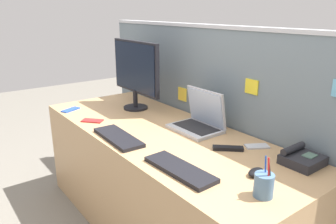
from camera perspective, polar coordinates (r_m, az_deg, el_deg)
The scene contains 13 objects.
desk at distance 2.28m, azimuth -1.02°, elevation -11.99°, with size 2.06×0.79×0.74m, color tan.
cubicle_divider at distance 2.40m, azimuth 7.33°, elevation -1.94°, with size 2.47×0.08×1.39m.
desktop_monitor at distance 2.55m, azimuth -5.67°, elevation 7.23°, with size 0.58×0.19×0.53m.
laptop at distance 2.15m, azimuth 5.52°, elevation -1.24°, with size 0.33×0.24×0.26m.
desk_phone at distance 1.81m, azimuth 22.12°, elevation -7.48°, with size 0.17×0.19×0.08m.
keyboard_main at distance 1.62m, azimuth 2.05°, elevation -9.86°, with size 0.41×0.13×0.02m, color black.
keyboard_spare at distance 2.02m, azimuth -8.62°, elevation -4.36°, with size 0.41×0.14×0.02m, color black.
computer_mouse_right_hand at distance 1.64m, azimuth 15.03°, elevation -10.03°, with size 0.06×0.10×0.03m, color black.
pen_cup at distance 1.46m, azimuth 16.27°, elevation -12.05°, with size 0.08×0.08×0.19m.
cell_phone_blue_case at distance 2.67m, azimuth -16.51°, elevation 0.38°, with size 0.06×0.15×0.01m, color blue.
cell_phone_silver_slab at distance 1.95m, azimuth 15.14°, elevation -5.76°, with size 0.07×0.13×0.01m, color #B7BAC1.
cell_phone_red_case at distance 2.37m, azimuth -12.99°, elevation -1.48°, with size 0.07×0.14×0.01m, color #B22323.
tv_remote at distance 1.88m, azimuth 10.35°, elevation -6.20°, with size 0.04×0.17×0.02m, color black.
Camera 1 is at (1.61, -1.17, 1.49)m, focal length 35.19 mm.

